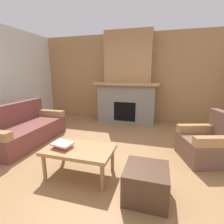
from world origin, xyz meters
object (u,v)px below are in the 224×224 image
coffee_table (79,151)px  ottoman (146,183)px  couch (25,130)px  fireplace (128,84)px  armchair (208,144)px

coffee_table → ottoman: bearing=-12.0°
couch → ottoman: couch is taller
fireplace → armchair: bearing=-48.4°
fireplace → coffee_table: bearing=-92.1°
fireplace → coffee_table: 3.19m
fireplace → ottoman: (0.88, -3.30, -0.96)m
couch → coffee_table: bearing=-24.4°
couch → ottoman: (2.72, -1.00, -0.09)m
ottoman → coffee_table: bearing=168.0°
couch → armchair: (3.68, 0.24, 0.01)m
armchair → ottoman: 1.57m
coffee_table → couch: bearing=155.6°
couch → armchair: same height
fireplace → couch: fireplace is taller
armchair → coffee_table: (-1.95, -1.03, 0.08)m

